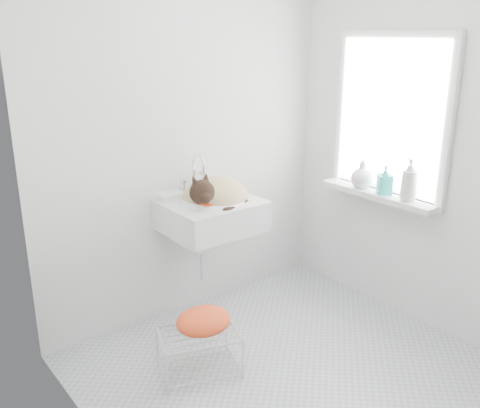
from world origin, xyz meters
TOP-DOWN VIEW (x-y plane):
  - floor at (0.00, 0.00)m, footprint 2.20×2.00m
  - back_wall at (0.00, 1.00)m, footprint 2.20×0.02m
  - right_wall at (1.10, 0.00)m, footprint 0.02×2.00m
  - left_wall at (-1.10, 0.00)m, footprint 0.02×2.00m
  - window_glass at (1.09, 0.20)m, footprint 0.01×0.80m
  - window_frame at (1.07, 0.20)m, footprint 0.04×0.90m
  - windowsill at (1.01, 0.20)m, footprint 0.16×0.88m
  - sink at (-0.00, 0.74)m, footprint 0.60×0.52m
  - faucet at (-0.00, 0.92)m, footprint 0.22×0.15m
  - cat at (0.01, 0.72)m, footprint 0.48×0.40m
  - wire_rack at (-0.42, 0.29)m, footprint 0.51×0.43m
  - towel at (-0.39, 0.28)m, footprint 0.36×0.28m
  - bottle_a at (1.00, -0.04)m, footprint 0.12×0.12m
  - bottle_b at (1.00, 0.15)m, footprint 0.12×0.12m
  - bottle_c at (1.00, 0.34)m, footprint 0.20×0.20m

SIDE VIEW (x-z plane):
  - floor at x=0.00m, z-range -0.01..0.01m
  - wire_rack at x=-0.42m, z-range 0.02..0.28m
  - towel at x=-0.39m, z-range 0.22..0.35m
  - windowsill at x=1.01m, z-range 0.81..0.85m
  - sink at x=0.00m, z-range 0.73..0.97m
  - bottle_a at x=1.00m, z-range 0.73..0.97m
  - bottle_b at x=1.00m, z-range 0.75..0.95m
  - bottle_c at x=1.00m, z-range 0.75..0.95m
  - cat at x=0.01m, z-range 0.75..1.04m
  - faucet at x=0.00m, z-range 0.88..1.10m
  - back_wall at x=0.00m, z-range 0.00..2.50m
  - right_wall at x=1.10m, z-range 0.00..2.50m
  - left_wall at x=-1.10m, z-range 0.00..2.50m
  - window_glass at x=1.09m, z-range 0.85..1.85m
  - window_frame at x=1.07m, z-range 0.80..1.90m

